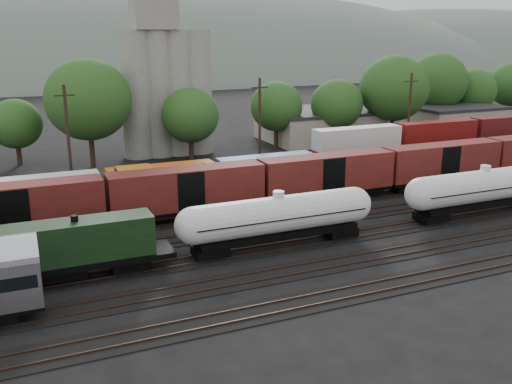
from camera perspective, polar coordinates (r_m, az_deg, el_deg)
name	(u,v)px	position (r m, az deg, el deg)	size (l,w,h in m)	color
ground	(237,232)	(52.22, -1.96, -4.05)	(600.00, 600.00, 0.00)	black
tracks	(237,232)	(52.20, -1.96, -4.00)	(180.00, 33.20, 0.20)	black
green_locomotive	(29,251)	(43.40, -21.73, -5.49)	(18.44, 3.25, 4.88)	black
tank_car_a	(278,217)	(47.67, 2.24, -2.48)	(17.83, 3.19, 4.67)	silver
tank_car_b	(483,188)	(60.48, 21.78, 0.39)	(18.33, 3.28, 4.80)	silver
orange_locomotive	(177,184)	(59.77, -7.92, 0.84)	(17.22, 2.87, 4.31)	black
boxcar_string	(387,168)	(65.02, 12.98, 2.38)	(184.40, 2.90, 4.20)	black
container_wall	(66,181)	(62.78, -18.50, 1.02)	(165.87, 2.60, 5.80)	black
grain_silo	(165,78)	(84.73, -9.06, 11.18)	(13.40, 5.00, 29.00)	gray
industrial_sheds	(191,137)	(86.00, -6.52, 5.49)	(119.38, 17.26, 5.10)	#9E937F
tree_band	(199,102)	(86.16, -5.69, 8.97)	(162.18, 22.02, 14.44)	black
utility_poles	(170,129)	(71.03, -8.58, 6.26)	(122.20, 0.36, 12.00)	black
distant_hills	(96,109)	(310.98, -15.69, 8.04)	(860.00, 286.00, 130.00)	#59665B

